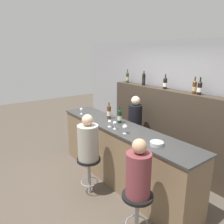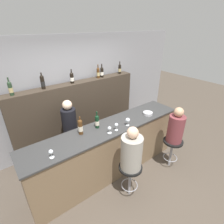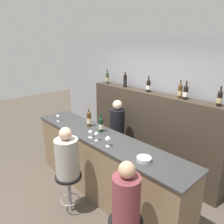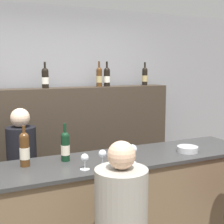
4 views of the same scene
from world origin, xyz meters
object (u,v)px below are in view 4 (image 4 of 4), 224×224
Objects in this scene: wine_bottle_counter_1 at (65,146)px; bartender at (23,186)px; wine_bottle_backbar_4 at (107,77)px; wine_glass_1 at (85,159)px; wine_bottle_backbar_3 at (99,77)px; wine_bottle_counter_0 at (25,149)px; wine_bottle_backbar_5 at (145,76)px; wine_bottle_backbar_2 at (45,78)px; wine_glass_3 at (132,150)px; guest_seated_left at (121,208)px; wine_glass_2 at (102,154)px; metal_bowl at (188,149)px.

bartender is at bearing 112.29° from wine_bottle_counter_1.
wine_bottle_backbar_4 reaches higher than wine_glass_1.
wine_bottle_counter_0 is at bearing -135.11° from wine_bottle_backbar_3.
wine_bottle_backbar_3 is at bearing 63.01° from wine_glass_1.
wine_bottle_counter_0 is 1.02× the size of wine_bottle_counter_1.
wine_bottle_counter_1 is at bearing -128.54° from wine_bottle_backbar_4.
wine_bottle_backbar_4 is 0.55m from wine_bottle_backbar_5.
wine_bottle_backbar_2 is 0.20× the size of bartender.
wine_bottle_counter_1 is at bearing 150.23° from wine_glass_3.
wine_bottle_backbar_2 is 1.53m from wine_glass_3.
wine_bottle_backbar_3 is 0.10m from wine_bottle_backbar_4.
guest_seated_left is at bearing -124.58° from wine_bottle_backbar_5.
bartender is at bearing 117.70° from wine_glass_2.
guest_seated_left is at bearing -88.89° from wine_bottle_backbar_2.
wine_bottle_backbar_4 is 2.15m from guest_seated_left.
metal_bowl is at bearing 3.53° from wine_glass_1.
wine_bottle_counter_0 is 1.06× the size of wine_bottle_backbar_3.
wine_bottle_counter_0 is 1.72m from wine_bottle_backbar_4.
wine_glass_2 is 0.91× the size of wine_glass_3.
wine_bottle_counter_0 is at bearing 161.27° from wine_glass_3.
wine_glass_3 is (0.82, -0.28, -0.03)m from wine_bottle_counter_0.
wine_bottle_backbar_4 is 1.63m from wine_glass_2.
wine_bottle_backbar_4 reaches higher than wine_bottle_backbar_5.
bartender is (-0.37, -0.46, -1.06)m from wine_bottle_backbar_2.
guest_seated_left is at bearing -74.01° from bartender.
wine_glass_1 is at bearing -176.47° from metal_bowl.
wine_glass_2 is 0.18× the size of guest_seated_left.
wine_bottle_backbar_2 reaches higher than bartender.
wine_bottle_backbar_4 is (1.21, 1.10, 0.52)m from wine_bottle_counter_0.
wine_glass_2 is (0.22, -0.28, -0.03)m from wine_bottle_counter_1.
wine_bottle_counter_0 is 1.29m from wine_bottle_backbar_2.
wine_bottle_counter_1 is at bearing 104.21° from wine_glass_1.
wine_glass_3 reaches higher than metal_bowl.
metal_bowl is (0.62, 0.06, -0.08)m from wine_glass_3.
bartender reaches higher than wine_glass_3.
wine_bottle_backbar_4 is (0.10, -0.00, -0.00)m from wine_bottle_backbar_3.
wine_glass_1 is 0.08× the size of bartender.
wine_bottle_counter_0 reaches higher than metal_bowl.
wine_bottle_backbar_5 reaches higher than wine_bottle_counter_0.
bartender is at bearing -157.90° from wine_bottle_backbar_4.
bartender is at bearing 105.99° from guest_seated_left.
wine_bottle_backbar_3 is (0.67, 0.00, 0.00)m from wine_bottle_backbar_2.
wine_bottle_counter_1 is at bearing 128.30° from wine_glass_2.
wine_bottle_counter_0 reaches higher than wine_bottle_counter_1.
wine_bottle_counter_1 is 0.81m from guest_seated_left.
wine_bottle_backbar_5 reaches higher than wine_bottle_counter_1.
wine_bottle_backbar_2 is 0.67m from wine_bottle_backbar_3.
wine_glass_2 reaches higher than metal_bowl.
wine_bottle_backbar_4 is at bearing -0.00° from wine_bottle_backbar_2.
guest_seated_left is (-0.97, -0.55, -0.14)m from metal_bowl.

